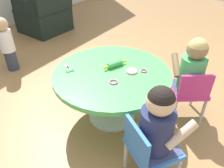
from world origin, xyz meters
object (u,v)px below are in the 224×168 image
at_px(seated_child_left, 158,122).
at_px(rolling_pin, 115,64).
at_px(child_chair_left, 149,149).
at_px(toddler_standing, 6,43).
at_px(craft_table, 112,82).
at_px(armchair_dark, 45,14).
at_px(craft_scissors, 69,69).
at_px(child_chair_right, 189,91).
at_px(seated_child_right, 193,67).

relative_size(seated_child_left, rolling_pin, 2.31).
relative_size(child_chair_left, toddler_standing, 0.80).
bearing_deg(craft_table, armchair_dark, 61.95).
bearing_deg(child_chair_left, craft_table, 54.67).
xyz_separation_m(toddler_standing, craft_scissors, (-0.18, -1.21, 0.14)).
xyz_separation_m(seated_child_left, child_chair_right, (0.73, 0.01, -0.23)).
distance_m(craft_table, rolling_pin, 0.16).
xyz_separation_m(seated_child_right, rolling_pin, (-0.32, 0.57, -0.01)).
bearing_deg(rolling_pin, child_chair_right, -64.32).
relative_size(craft_table, rolling_pin, 4.52).
height_order(seated_child_right, rolling_pin, seated_child_right).
distance_m(craft_table, seated_child_right, 0.69).
bearing_deg(craft_scissors, seated_child_right, -56.28).
height_order(child_chair_left, seated_child_right, seated_child_right).
bearing_deg(craft_table, child_chair_right, -56.92).
xyz_separation_m(rolling_pin, craft_scissors, (-0.26, 0.30, -0.02)).
height_order(craft_table, toddler_standing, toddler_standing).
height_order(child_chair_left, armchair_dark, armchair_dark).
relative_size(armchair_dark, toddler_standing, 1.26).
relative_size(child_chair_left, seated_child_right, 1.05).
bearing_deg(seated_child_right, craft_scissors, 123.72).
bearing_deg(child_chair_right, craft_table, 123.08).
bearing_deg(toddler_standing, craft_table, -90.20).
distance_m(armchair_dark, rolling_pin, 2.38).
relative_size(child_chair_left, rolling_pin, 2.42).
bearing_deg(rolling_pin, craft_scissors, 131.35).
bearing_deg(child_chair_left, child_chair_right, -1.13).
bearing_deg(seated_child_left, craft_scissors, 78.49).
distance_m(child_chair_left, rolling_pin, 0.78).
height_order(toddler_standing, rolling_pin, toddler_standing).
height_order(child_chair_right, seated_child_right, seated_child_right).
relative_size(craft_table, toddler_standing, 1.49).
height_order(child_chair_right, armchair_dark, armchair_dark).
distance_m(armchair_dark, craft_scissors, 2.26).
bearing_deg(seated_child_right, craft_table, 126.44).
relative_size(craft_table, craft_scissors, 7.07).
bearing_deg(child_chair_left, toddler_standing, 79.20).
relative_size(child_chair_left, seated_child_left, 1.05).
bearing_deg(child_chair_right, child_chair_left, 178.87).
height_order(armchair_dark, toddler_standing, armchair_dark).
xyz_separation_m(armchair_dark, rolling_pin, (-1.06, -2.12, 0.21)).
bearing_deg(armchair_dark, craft_table, -118.05).
height_order(seated_child_left, rolling_pin, seated_child_left).
relative_size(child_chair_right, craft_scissors, 3.79).
xyz_separation_m(child_chair_left, craft_scissors, (0.22, 0.88, 0.19)).
relative_size(armchair_dark, rolling_pin, 3.84).
height_order(seated_child_left, seated_child_right, same).
relative_size(seated_child_right, craft_scissors, 3.61).
xyz_separation_m(child_chair_left, toddler_standing, (0.40, 2.09, 0.05)).
bearing_deg(child_chair_right, seated_child_right, 36.00).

